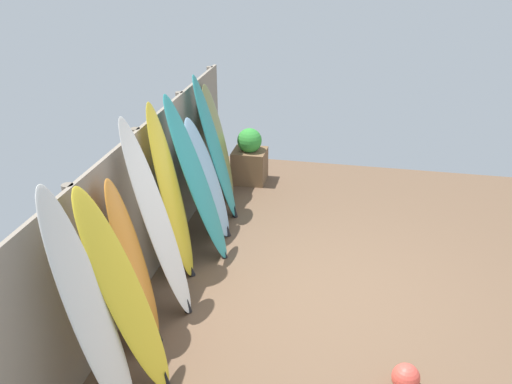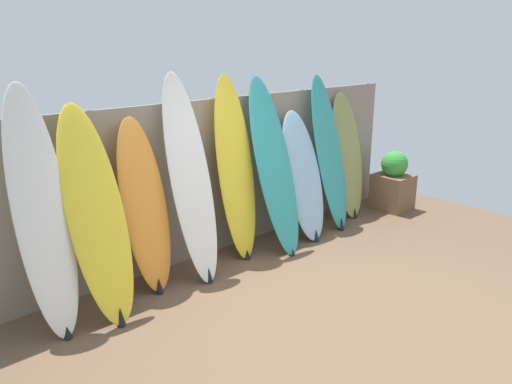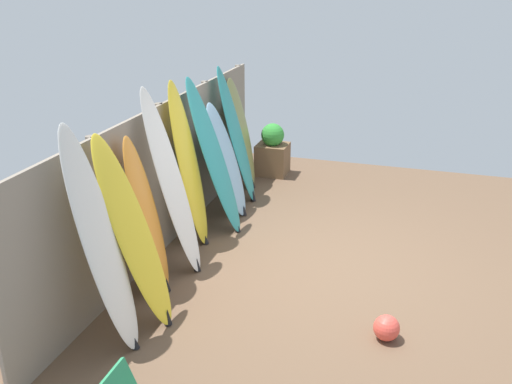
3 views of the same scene
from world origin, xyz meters
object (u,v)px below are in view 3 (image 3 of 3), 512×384
object	(u,v)px
surfboard_orange_2	(147,217)
planter_box	(272,152)
surfboard_teal_7	(237,136)
surfboard_yellow_4	(189,166)
surfboard_olive_8	(242,135)
beach_ball	(387,328)
surfboard_white_0	(101,244)
surfboard_yellow_1	(134,234)
surfboard_skyblue_6	(227,161)
surfboard_white_3	(172,185)
surfboard_teal_5	(214,158)

from	to	relation	value
surfboard_orange_2	planter_box	xyz separation A→B (m)	(3.97, -0.25, -0.47)
surfboard_teal_7	surfboard_yellow_4	bearing A→B (deg)	176.67
surfboard_olive_8	beach_ball	xyz separation A→B (m)	(-3.39, -2.57, -0.73)
surfboard_white_0	surfboard_olive_8	world-z (taller)	surfboard_white_0
surfboard_yellow_1	surfboard_orange_2	size ratio (longest dim) A/B	1.10
surfboard_white_0	surfboard_skyblue_6	distance (m)	3.18
surfboard_orange_2	surfboard_skyblue_6	bearing A→B (deg)	-2.47
surfboard_white_3	surfboard_yellow_4	xyz separation A→B (m)	(0.68, 0.09, -0.02)
surfboard_orange_2	surfboard_yellow_4	world-z (taller)	surfboard_yellow_4
surfboard_orange_2	surfboard_teal_5	xyz separation A→B (m)	(1.64, -0.12, 0.15)
surfboard_orange_2	surfboard_teal_7	bearing A→B (deg)	-1.14
surfboard_teal_5	surfboard_teal_7	distance (m)	1.07
surfboard_teal_5	beach_ball	xyz separation A→B (m)	(-1.80, -2.41, -0.89)
surfboard_yellow_4	surfboard_orange_2	bearing A→B (deg)	-178.30
surfboard_yellow_4	surfboard_yellow_1	bearing A→B (deg)	-173.63
surfboard_olive_8	planter_box	distance (m)	0.92
surfboard_white_0	surfboard_orange_2	distance (m)	1.02
surfboard_white_0	surfboard_yellow_1	bearing A→B (deg)	-10.20
surfboard_teal_7	beach_ball	size ratio (longest dim) A/B	8.04
surfboard_yellow_4	surfboard_olive_8	bearing A→B (deg)	0.23
surfboard_yellow_1	surfboard_olive_8	size ratio (longest dim) A/B	1.10
surfboard_yellow_4	planter_box	world-z (taller)	surfboard_yellow_4
surfboard_yellow_4	beach_ball	world-z (taller)	surfboard_yellow_4
surfboard_white_3	planter_box	distance (m)	3.53
planter_box	beach_ball	size ratio (longest dim) A/B	3.51
surfboard_white_0	surfboard_white_3	size ratio (longest dim) A/B	1.00
surfboard_yellow_1	surfboard_teal_5	world-z (taller)	surfboard_teal_5
surfboard_white_0	surfboard_yellow_4	distance (m)	2.18
surfboard_orange_2	beach_ball	distance (m)	2.64
surfboard_orange_2	surfboard_skyblue_6	distance (m)	2.17
surfboard_olive_8	surfboard_skyblue_6	bearing A→B (deg)	-172.61
surfboard_orange_2	surfboard_white_0	bearing A→B (deg)	-175.24
surfboard_white_0	surfboard_teal_5	xyz separation A→B (m)	(2.63, -0.04, -0.04)
surfboard_teal_5	beach_ball	world-z (taller)	surfboard_teal_5
surfboard_skyblue_6	surfboard_white_0	bearing A→B (deg)	179.80
surfboard_skyblue_6	beach_ball	xyz separation A→B (m)	(-2.33, -2.43, -0.67)
surfboard_olive_8	surfboard_teal_7	bearing A→B (deg)	-169.37
surfboard_yellow_1	surfboard_yellow_4	bearing A→B (deg)	6.37
surfboard_orange_2	surfboard_olive_8	bearing A→B (deg)	0.77
surfboard_white_3	surfboard_yellow_4	bearing A→B (deg)	8.00
surfboard_white_3	beach_ball	distance (m)	2.72
surfboard_white_0	planter_box	size ratio (longest dim) A/B	2.42
surfboard_skyblue_6	surfboard_olive_8	xyz separation A→B (m)	(1.06, 0.14, 0.06)
surfboard_skyblue_6	beach_ball	distance (m)	3.44
surfboard_white_3	surfboard_skyblue_6	xyz separation A→B (m)	(1.66, -0.03, -0.25)
surfboard_teal_5	planter_box	size ratio (longest dim) A/B	2.33
beach_ball	surfboard_skyblue_6	bearing A→B (deg)	46.19
surfboard_white_3	surfboard_olive_8	bearing A→B (deg)	2.17
planter_box	surfboard_white_0	bearing A→B (deg)	178.07
planter_box	beach_ball	xyz separation A→B (m)	(-4.13, -2.28, -0.27)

